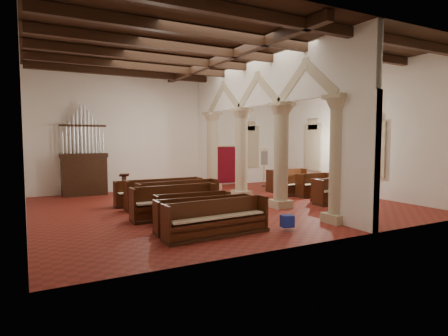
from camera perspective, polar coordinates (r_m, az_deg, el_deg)
floor at (r=15.20m, az=-0.31°, el=-5.71°), size 14.00×14.00×0.00m
ceiling at (r=15.32m, az=-0.32°, el=16.97°), size 14.00×14.00×0.00m
wall_back at (r=20.46m, az=-8.23°, el=5.32°), size 14.00×0.02×6.00m
wall_front at (r=10.06m, az=15.97°, el=6.06°), size 14.00×0.02×6.00m
wall_left at (r=13.23m, az=-28.34°, el=5.29°), size 0.02×12.00×6.00m
wall_right at (r=19.25m, az=18.52°, el=5.19°), size 0.02×12.00×6.00m
ceiling_beams at (r=15.28m, az=-0.32°, el=16.31°), size 13.80×11.80×0.30m
arcade at (r=15.90m, az=5.48°, el=7.62°), size 0.90×11.90×6.00m
window_right_a at (r=18.24m, az=21.84°, el=2.63°), size 0.03×1.00×2.20m
window_right_b at (r=21.04m, az=13.46°, el=3.04°), size 0.03×1.00×2.20m
window_back at (r=22.64m, az=3.81°, el=3.25°), size 1.00×0.03×2.20m
pipe_organ at (r=18.93m, az=-20.55°, el=0.21°), size 2.10×0.85×4.40m
lectern at (r=18.26m, az=-14.97°, el=-2.72°), size 0.46×0.48×1.07m
dossal_curtain at (r=21.88m, az=0.55°, el=0.51°), size 1.80×0.07×2.17m
processional_banner at (r=21.04m, az=6.12°, el=-0.77°), size 0.49×0.62×2.15m
hymnal_box_a at (r=11.25m, az=9.60°, el=-7.97°), size 0.41×0.36×0.35m
hymnal_box_b at (r=12.17m, az=-0.50°, el=-7.11°), size 0.35×0.32×0.29m
hymnal_box_c at (r=14.96m, az=0.06°, el=-4.94°), size 0.33×0.30×0.28m
tube_heater_a at (r=10.99m, az=0.36°, el=-8.83°), size 0.96×0.16×0.10m
tube_heater_b at (r=10.42m, az=-2.98°, el=-9.59°), size 0.96×0.50×0.10m
nave_pew_0 at (r=10.46m, az=-0.99°, el=-8.57°), size 3.17×0.87×1.01m
nave_pew_1 at (r=11.12m, az=-2.95°, el=-7.84°), size 3.00×0.78×0.98m
nave_pew_2 at (r=12.14m, az=-4.79°, el=-6.82°), size 2.51×0.80×0.95m
nave_pew_3 at (r=12.77m, az=-7.57°, el=-6.02°), size 2.90×0.75×1.12m
nave_pew_4 at (r=13.80m, az=-6.93°, el=-5.19°), size 3.11×0.92×1.15m
nave_pew_5 at (r=14.70m, az=-9.08°, el=-4.62°), size 2.98×0.78×1.14m
nave_pew_6 at (r=15.55m, az=-10.89°, el=-4.30°), size 3.02×0.79×1.02m
aisle_pew_0 at (r=16.13m, az=16.74°, el=-4.02°), size 1.99×0.76×1.05m
aisle_pew_1 at (r=16.97m, az=16.12°, el=-3.69°), size 2.00×0.76×0.98m
aisle_pew_2 at (r=17.95m, az=13.67°, el=-3.07°), size 1.82×0.76×1.08m
aisle_pew_3 at (r=18.17m, az=11.11°, el=-3.07°), size 1.78×0.71×0.96m
aisle_pew_4 at (r=19.46m, az=9.56°, el=-2.38°), size 2.16×0.86×1.13m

